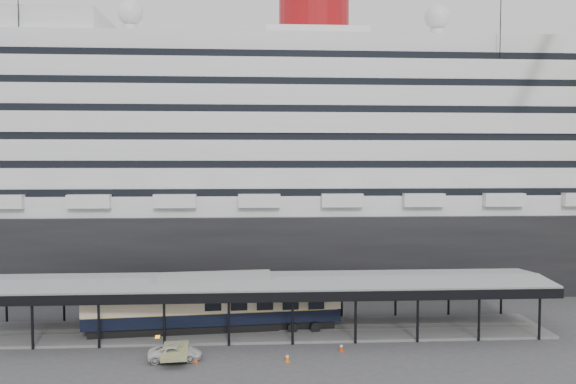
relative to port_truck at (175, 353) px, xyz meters
name	(u,v)px	position (x,y,z in m)	size (l,w,h in m)	color
ground	(261,348)	(7.20, 2.63, -0.62)	(200.00, 200.00, 0.00)	#3B3B3E
cruise_ship	(259,150)	(7.25, 34.63, 17.73)	(130.00, 30.00, 43.90)	black
platform_canopy	(260,308)	(7.20, 7.63, 1.74)	(56.00, 9.18, 5.30)	slate
port_truck	(175,353)	(0.00, 0.00, 0.00)	(2.06, 4.47, 1.24)	silver
pullman_carriage	(214,303)	(2.72, 7.63, 2.28)	(24.71, 5.41, 24.08)	black
traffic_cone_left	(196,358)	(1.77, -0.65, -0.20)	(0.54, 0.54, 0.84)	#D13E0B
traffic_cone_mid	(287,358)	(9.35, -0.97, -0.24)	(0.51, 0.51, 0.78)	#F35E0D
traffic_cone_right	(341,347)	(14.23, 1.38, -0.23)	(0.50, 0.50, 0.79)	red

